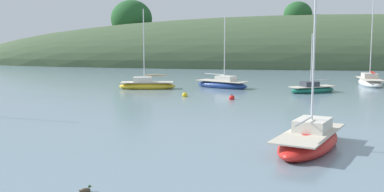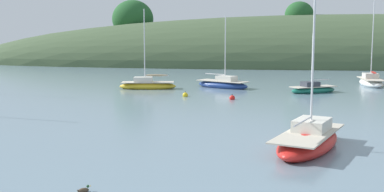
{
  "view_description": "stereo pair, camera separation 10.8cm",
  "coord_description": "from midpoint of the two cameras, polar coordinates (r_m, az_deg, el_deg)",
  "views": [
    {
      "loc": [
        2.46,
        -7.69,
        4.66
      ],
      "look_at": [
        0.0,
        20.0,
        1.2
      ],
      "focal_mm": 42.64,
      "sensor_mm": 36.0,
      "label": 1
    },
    {
      "loc": [
        2.56,
        -7.68,
        4.66
      ],
      "look_at": [
        0.0,
        20.0,
        1.2
      ],
      "focal_mm": 42.64,
      "sensor_mm": 36.0,
      "label": 2
    }
  ],
  "objects": [
    {
      "name": "mooring_buoy_channel",
      "position": [
        37.35,
        -0.76,
        0.12
      ],
      "size": [
        0.44,
        0.44,
        0.54
      ],
      "color": "yellow",
      "rests_on": "ground"
    },
    {
      "name": "mooring_buoy_outer",
      "position": [
        35.63,
        5.13,
        -0.25
      ],
      "size": [
        0.44,
        0.44,
        0.54
      ],
      "color": "red",
      "rests_on": "ground"
    },
    {
      "name": "sailboat_orange_cutter",
      "position": [
        41.56,
        14.97,
        0.83
      ],
      "size": [
        4.71,
        3.53,
        5.34
      ],
      "color": "#196B56",
      "rests_on": "ground"
    },
    {
      "name": "sailboat_white_near",
      "position": [
        20.24,
        14.56,
        -5.37
      ],
      "size": [
        4.29,
        6.27,
        8.38
      ],
      "color": "red",
      "rests_on": "ground"
    },
    {
      "name": "sailboat_teal_outer",
      "position": [
        44.29,
        3.96,
        1.5
      ],
      "size": [
        5.72,
        4.65,
        7.09
      ],
      "color": "navy",
      "rests_on": "ground"
    },
    {
      "name": "sailboat_red_portside",
      "position": [
        49.74,
        21.55,
        1.66
      ],
      "size": [
        2.46,
        6.07,
        8.81
      ],
      "color": "white",
      "rests_on": "ground"
    },
    {
      "name": "far_shoreline_hill",
      "position": [
        91.09,
        19.55,
        3.81
      ],
      "size": [
        150.0,
        36.0,
        21.79
      ],
      "color": "#425638",
      "rests_on": "ground"
    },
    {
      "name": "duck_straggler",
      "position": [
        14.68,
        -13.21,
        -11.4
      ],
      "size": [
        0.39,
        0.34,
        0.24
      ],
      "color": "#473828",
      "rests_on": "ground"
    },
    {
      "name": "sailboat_navy_dinghy",
      "position": [
        43.46,
        -5.53,
        1.37
      ],
      "size": [
        5.51,
        2.41,
        7.68
      ],
      "color": "gold",
      "rests_on": "ground"
    }
  ]
}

